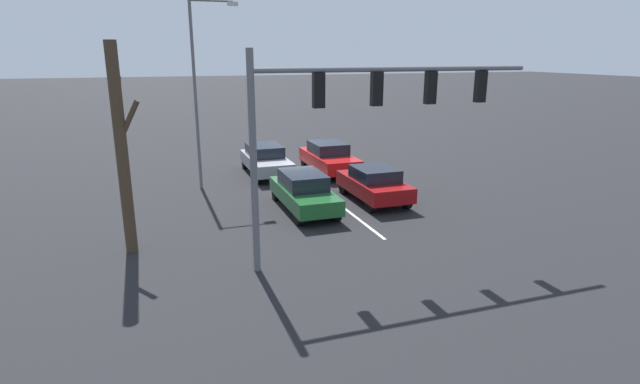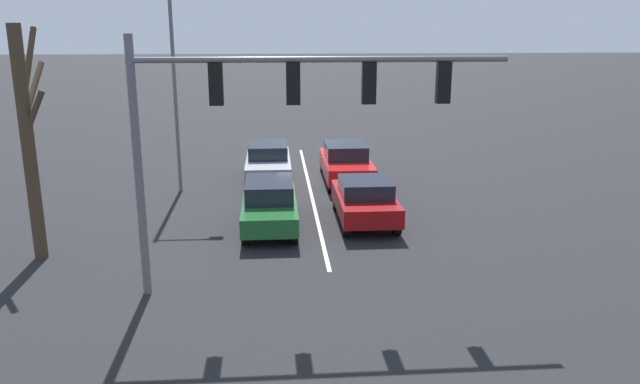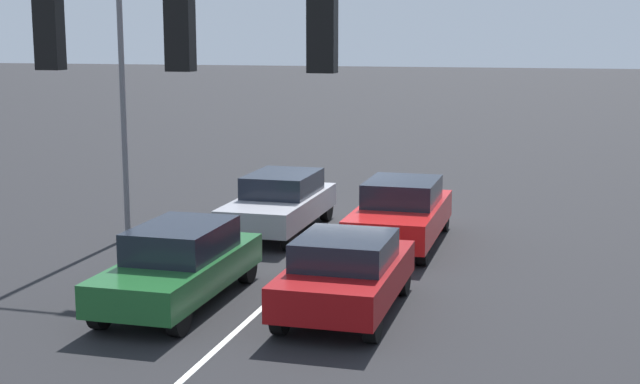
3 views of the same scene
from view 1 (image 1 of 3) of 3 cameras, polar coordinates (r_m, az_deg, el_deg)
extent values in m
plane|color=black|center=(26.64, -2.82, 2.43)|extent=(240.00, 240.00, 0.00)
cube|color=silver|center=(24.42, -1.25, 1.23)|extent=(0.12, 16.79, 0.01)
cube|color=maroon|center=(21.15, 6.16, 0.70)|extent=(1.86, 4.05, 0.60)
cube|color=black|center=(20.93, 6.30, 2.11)|extent=(1.63, 1.91, 0.51)
cube|color=red|center=(23.12, 5.56, 2.38)|extent=(0.24, 0.06, 0.12)
cube|color=red|center=(22.63, 2.56, 2.15)|extent=(0.24, 0.06, 0.12)
cylinder|color=black|center=(20.36, 9.86, -0.92)|extent=(0.22, 0.70, 0.70)
cylinder|color=black|center=(19.66, 5.77, -1.36)|extent=(0.22, 0.70, 0.70)
cylinder|color=black|center=(22.80, 6.45, 1.00)|extent=(0.22, 0.70, 0.70)
cylinder|color=black|center=(22.18, 2.71, 0.66)|extent=(0.22, 0.70, 0.70)
cube|color=#1E5928|center=(19.80, -1.83, -0.33)|extent=(1.72, 4.57, 0.59)
cube|color=black|center=(19.78, -1.97, 1.41)|extent=(1.51, 2.27, 0.59)
cube|color=red|center=(22.01, -2.06, 1.69)|extent=(0.24, 0.06, 0.12)
cube|color=red|center=(21.70, -5.11, 1.43)|extent=(0.24, 0.06, 0.12)
cylinder|color=black|center=(18.58, 1.89, -2.36)|extent=(0.22, 0.66, 0.66)
cylinder|color=black|center=(18.13, -2.44, -2.82)|extent=(0.22, 0.66, 0.66)
cylinder|color=black|center=(21.66, -1.31, 0.26)|extent=(0.22, 0.66, 0.66)
cylinder|color=black|center=(21.28, -5.06, -0.08)|extent=(0.22, 0.66, 0.66)
cube|color=red|center=(26.16, 1.05, 3.67)|extent=(1.89, 4.72, 0.67)
cube|color=black|center=(26.21, 0.92, 5.08)|extent=(1.66, 2.15, 0.58)
cube|color=red|center=(28.48, 0.71, 5.00)|extent=(0.24, 0.06, 0.12)
cube|color=red|center=(28.07, -1.85, 4.83)|extent=(0.24, 0.06, 0.12)
cylinder|color=black|center=(24.90, 4.22, 2.23)|extent=(0.22, 0.64, 0.64)
cylinder|color=black|center=(24.32, 0.67, 1.95)|extent=(0.22, 0.64, 0.64)
cylinder|color=black|center=(28.14, 1.36, 3.82)|extent=(0.22, 0.64, 0.64)
cylinder|color=black|center=(27.63, -1.82, 3.60)|extent=(0.22, 0.64, 0.64)
cube|color=gray|center=(25.78, -6.18, 3.39)|extent=(1.83, 4.69, 0.60)
cube|color=black|center=(25.95, -6.37, 4.77)|extent=(1.61, 2.32, 0.55)
cube|color=red|center=(28.09, -5.97, 4.72)|extent=(0.24, 0.06, 0.12)
cube|color=red|center=(27.84, -8.55, 4.53)|extent=(0.24, 0.06, 0.12)
cylinder|color=black|center=(24.38, -3.44, 2.03)|extent=(0.22, 0.71, 0.71)
cylinder|color=black|center=(24.02, -7.06, 1.74)|extent=(0.22, 0.71, 0.71)
cylinder|color=black|center=(27.67, -5.39, 3.62)|extent=(0.22, 0.71, 0.71)
cylinder|color=black|center=(27.35, -8.59, 3.38)|extent=(0.22, 0.71, 0.71)
cylinder|color=slate|center=(13.73, -7.60, 3.01)|extent=(0.20, 0.20, 6.19)
cylinder|color=slate|center=(14.86, 8.99, 13.69)|extent=(8.60, 0.14, 0.14)
cube|color=black|center=(16.38, 17.86, 11.40)|extent=(0.32, 0.22, 0.95)
sphere|color=#4C0C0C|center=(16.50, 17.61, 12.44)|extent=(0.20, 0.20, 0.20)
sphere|color=#4C420C|center=(16.51, 17.53, 11.45)|extent=(0.20, 0.20, 0.20)
sphere|color=#19D83F|center=(16.53, 17.45, 10.47)|extent=(0.20, 0.20, 0.20)
cube|color=black|center=(15.41, 12.51, 11.55)|extent=(0.32, 0.22, 0.95)
sphere|color=#4C0C0C|center=(15.53, 12.27, 12.65)|extent=(0.20, 0.20, 0.20)
sphere|color=#4C420C|center=(15.55, 12.20, 11.60)|extent=(0.20, 0.20, 0.20)
sphere|color=#19D83F|center=(15.57, 12.14, 10.56)|extent=(0.20, 0.20, 0.20)
cube|color=black|center=(14.58, 6.50, 11.61)|extent=(0.32, 0.22, 0.95)
sphere|color=#4C0C0C|center=(14.71, 6.26, 12.76)|extent=(0.20, 0.20, 0.20)
sphere|color=#4C420C|center=(14.73, 6.23, 11.65)|extent=(0.20, 0.20, 0.20)
sphere|color=#19D83F|center=(14.75, 6.19, 10.55)|extent=(0.20, 0.20, 0.20)
cube|color=black|center=(13.93, -0.16, 11.52)|extent=(0.32, 0.22, 0.95)
sphere|color=#4C0C0C|center=(14.06, -0.38, 12.72)|extent=(0.20, 0.20, 0.20)
sphere|color=#4C420C|center=(14.08, -0.38, 11.56)|extent=(0.20, 0.20, 0.20)
sphere|color=#19D83F|center=(14.10, -0.37, 10.41)|extent=(0.20, 0.20, 0.20)
cylinder|color=slate|center=(23.14, -14.04, 10.50)|extent=(0.14, 0.14, 8.37)
cylinder|color=slate|center=(23.27, -12.34, 20.59)|extent=(1.83, 0.09, 0.09)
cube|color=beige|center=(23.39, -9.96, 20.43)|extent=(0.44, 0.24, 0.16)
cylinder|color=#423323|center=(16.11, -21.72, 4.32)|extent=(0.36, 0.36, 6.42)
cylinder|color=#423323|center=(16.51, -22.32, 11.89)|extent=(0.20, 1.43, 2.04)
cylinder|color=#423323|center=(15.90, -21.02, 7.67)|extent=(0.75, 0.31, 1.21)
cylinder|color=#423323|center=(16.67, -22.02, 9.62)|extent=(0.22, 1.62, 1.48)
camera|label=2|loc=(5.89, 84.41, 4.84)|focal=35.00mm
camera|label=3|loc=(12.84, 56.34, 4.08)|focal=50.00mm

